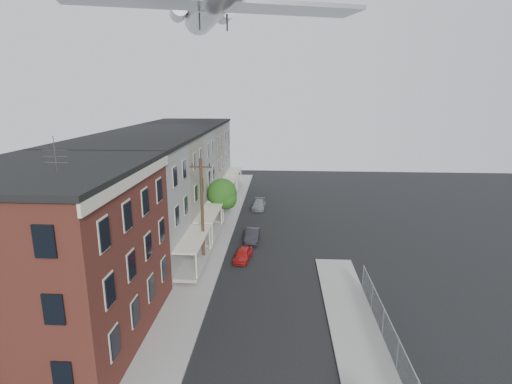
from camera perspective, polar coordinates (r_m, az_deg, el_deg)
sidewalk_left at (r=40.41m, az=-5.71°, el=-6.44°), size 3.00×62.00×0.12m
sidewalk_right at (r=24.39m, az=15.07°, el=-21.75°), size 3.00×26.00×0.12m
curb_left at (r=40.21m, az=-3.66°, el=-6.49°), size 0.15×62.00×0.14m
curb_right at (r=24.14m, az=11.43°, el=-21.91°), size 0.15×26.00×0.14m
corner_building at (r=25.65m, az=-26.96°, el=-8.04°), size 10.31×12.30×12.15m
row_house_a at (r=33.69m, az=-18.90°, el=-2.26°), size 11.98×7.00×10.30m
row_house_b at (r=40.02m, az=-15.18°, el=0.52°), size 11.98×7.00×10.30m
row_house_c at (r=46.55m, az=-12.48°, el=2.53°), size 11.98×7.00×10.30m
row_house_d at (r=53.20m, az=-10.45°, el=4.04°), size 11.98×7.00×10.30m
row_house_e at (r=59.92m, az=-8.87°, el=5.20°), size 11.98×7.00×10.30m
chainlink_fence at (r=23.41m, az=19.58°, el=-21.01°), size 0.06×18.06×1.90m
utility_pole at (r=33.37m, az=-7.69°, el=-2.58°), size 1.80×0.26×9.00m
street_tree at (r=43.07m, az=-4.70°, el=-0.39°), size 3.22×3.20×5.20m
car_near at (r=34.93m, az=-1.89°, el=-8.90°), size 1.67×3.27×1.06m
car_mid at (r=39.04m, az=-0.52°, el=-6.26°), size 1.35×3.69×1.21m
car_far at (r=49.79m, az=0.38°, el=-1.82°), size 1.66×3.81×1.09m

